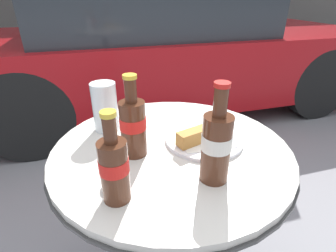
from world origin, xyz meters
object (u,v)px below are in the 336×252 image
Objects in this scene: cola_bottle_left at (216,145)px; cola_bottle_center at (114,168)px; drinking_glass at (105,109)px; parked_car at (165,50)px; bistro_table at (171,189)px; cola_bottle_right at (133,125)px; lunch_plate_near at (205,137)px.

cola_bottle_center is at bearing -179.21° from cola_bottle_left.
drinking_glass is 0.04× the size of parked_car.
bistro_table is 0.28m from cola_bottle_right.
cola_bottle_left is 2.34m from parked_car.
cola_bottle_right reaches higher than lunch_plate_near.
bistro_table is 3.12× the size of cola_bottle_left.
drinking_glass reaches higher than bistro_table.
parked_car reaches higher than cola_bottle_right.
parked_car is at bearing 77.31° from lunch_plate_near.
drinking_glass is (0.01, 0.34, -0.01)m from cola_bottle_center.
cola_bottle_center is (-0.07, -0.17, -0.01)m from cola_bottle_right.
bistro_table is 0.21m from lunch_plate_near.
parked_car is (0.52, 2.27, -0.25)m from cola_bottle_left.
parked_car reaches higher than lunch_plate_near.
lunch_plate_near is at bearing 31.14° from cola_bottle_center.
cola_bottle_right reaches higher than bistro_table.
parked_car reaches higher than bistro_table.
cola_bottle_right is 0.18m from cola_bottle_center.
drinking_glass is 2.09m from parked_car.
parked_car reaches higher than cola_bottle_left.
drinking_glass is at bearing 88.81° from cola_bottle_center.
parked_car is (0.76, 2.27, -0.23)m from cola_bottle_center.
drinking_glass reaches higher than lunch_plate_near.
bistro_table is 0.18× the size of parked_car.
lunch_plate_near is at bearing -31.42° from drinking_glass.
cola_bottle_left is 1.07× the size of cola_bottle_right.
parked_car is (0.58, 2.10, 0.01)m from bistro_table.
bistro_table is 3.25× the size of lunch_plate_near.
lunch_plate_near reaches higher than bistro_table.
drinking_glass is at bearing 136.22° from bistro_table.
cola_bottle_left is at bearing -44.95° from cola_bottle_right.
drinking_glass is at bearing 123.96° from cola_bottle_left.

